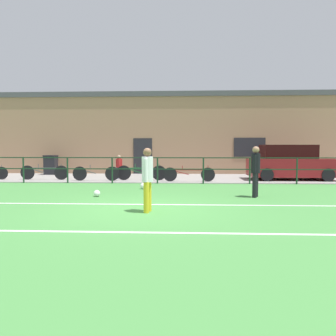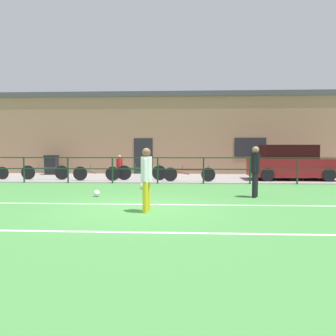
{
  "view_description": "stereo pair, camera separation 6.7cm",
  "coord_description": "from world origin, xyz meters",
  "px_view_note": "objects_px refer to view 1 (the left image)",
  "views": [
    {
      "loc": [
        1.16,
        -8.53,
        1.62
      ],
      "look_at": [
        0.54,
        4.4,
        0.78
      ],
      "focal_mm": 35.74,
      "sensor_mm": 36.0,
      "label": 1
    },
    {
      "loc": [
        1.23,
        -8.52,
        1.62
      ],
      "look_at": [
        0.54,
        4.4,
        0.78
      ],
      "focal_mm": 35.74,
      "sensor_mm": 36.0,
      "label": 2
    }
  ],
  "objects_px": {
    "player_goalkeeper": "(256,168)",
    "bicycle_parked_0": "(44,172)",
    "parked_car_red": "(290,163)",
    "soccer_ball_spare": "(97,193)",
    "bicycle_parked_4": "(96,173)",
    "player_striker": "(147,176)",
    "trash_bin_0": "(51,165)",
    "bicycle_parked_2": "(189,174)",
    "soccer_ball_match": "(143,186)",
    "spectator_child": "(119,165)",
    "bicycle_parked_1": "(141,173)"
  },
  "relations": [
    {
      "from": "soccer_ball_match",
      "to": "bicycle_parked_2",
      "type": "distance_m",
      "value": 3.18
    },
    {
      "from": "player_goalkeeper",
      "to": "bicycle_parked_1",
      "type": "xyz_separation_m",
      "value": [
        -4.31,
        5.0,
        -0.54
      ]
    },
    {
      "from": "trash_bin_0",
      "to": "player_striker",
      "type": "bearing_deg",
      "value": -57.57
    },
    {
      "from": "soccer_ball_match",
      "to": "spectator_child",
      "type": "xyz_separation_m",
      "value": [
        -1.66,
        3.78,
        0.57
      ]
    },
    {
      "from": "parked_car_red",
      "to": "trash_bin_0",
      "type": "relative_size",
      "value": 3.68
    },
    {
      "from": "player_goalkeeper",
      "to": "trash_bin_0",
      "type": "xyz_separation_m",
      "value": [
        -9.89,
        7.98,
        -0.35
      ]
    },
    {
      "from": "soccer_ball_spare",
      "to": "trash_bin_0",
      "type": "relative_size",
      "value": 0.19
    },
    {
      "from": "player_goalkeeper",
      "to": "bicycle_parked_2",
      "type": "relative_size",
      "value": 0.68
    },
    {
      "from": "soccer_ball_spare",
      "to": "bicycle_parked_0",
      "type": "bearing_deg",
      "value": 127.34
    },
    {
      "from": "spectator_child",
      "to": "parked_car_red",
      "type": "relative_size",
      "value": 0.29
    },
    {
      "from": "bicycle_parked_4",
      "to": "trash_bin_0",
      "type": "bearing_deg",
      "value": 136.37
    },
    {
      "from": "bicycle_parked_0",
      "to": "trash_bin_0",
      "type": "bearing_deg",
      "value": 106.51
    },
    {
      "from": "bicycle_parked_0",
      "to": "bicycle_parked_4",
      "type": "xyz_separation_m",
      "value": [
        2.61,
        -0.35,
        -0.01
      ]
    },
    {
      "from": "player_goalkeeper",
      "to": "player_striker",
      "type": "bearing_deg",
      "value": -28.6
    },
    {
      "from": "soccer_ball_spare",
      "to": "bicycle_parked_1",
      "type": "relative_size",
      "value": 0.09
    },
    {
      "from": "soccer_ball_spare",
      "to": "spectator_child",
      "type": "distance_m",
      "value": 5.83
    },
    {
      "from": "parked_car_red",
      "to": "bicycle_parked_0",
      "type": "relative_size",
      "value": 1.73
    },
    {
      "from": "player_striker",
      "to": "soccer_ball_match",
      "type": "xyz_separation_m",
      "value": [
        -0.66,
        4.46,
        -0.78
      ]
    },
    {
      "from": "bicycle_parked_2",
      "to": "bicycle_parked_0",
      "type": "bearing_deg",
      "value": 175.92
    },
    {
      "from": "soccer_ball_spare",
      "to": "bicycle_parked_1",
      "type": "height_order",
      "value": "bicycle_parked_1"
    },
    {
      "from": "soccer_ball_spare",
      "to": "bicycle_parked_4",
      "type": "xyz_separation_m",
      "value": [
        -1.31,
        4.78,
        0.26
      ]
    },
    {
      "from": "soccer_ball_spare",
      "to": "bicycle_parked_4",
      "type": "height_order",
      "value": "bicycle_parked_4"
    },
    {
      "from": "bicycle_parked_4",
      "to": "trash_bin_0",
      "type": "height_order",
      "value": "trash_bin_0"
    },
    {
      "from": "bicycle_parked_1",
      "to": "trash_bin_0",
      "type": "height_order",
      "value": "trash_bin_0"
    },
    {
      "from": "soccer_ball_spare",
      "to": "trash_bin_0",
      "type": "distance_m",
      "value": 9.43
    },
    {
      "from": "player_goalkeeper",
      "to": "bicycle_parked_0",
      "type": "xyz_separation_m",
      "value": [
        -9.0,
        5.0,
        -0.55
      ]
    },
    {
      "from": "bicycle_parked_2",
      "to": "bicycle_parked_1",
      "type": "bearing_deg",
      "value": 167.58
    },
    {
      "from": "player_goalkeeper",
      "to": "bicycle_parked_2",
      "type": "height_order",
      "value": "player_goalkeeper"
    },
    {
      "from": "soccer_ball_match",
      "to": "soccer_ball_spare",
      "type": "relative_size",
      "value": 1.11
    },
    {
      "from": "parked_car_red",
      "to": "trash_bin_0",
      "type": "xyz_separation_m",
      "value": [
        -12.75,
        2.33,
        -0.24
      ]
    },
    {
      "from": "soccer_ball_match",
      "to": "bicycle_parked_0",
      "type": "height_order",
      "value": "bicycle_parked_0"
    },
    {
      "from": "soccer_ball_match",
      "to": "trash_bin_0",
      "type": "distance_m",
      "value": 8.61
    },
    {
      "from": "player_striker",
      "to": "bicycle_parked_0",
      "type": "height_order",
      "value": "player_striker"
    },
    {
      "from": "spectator_child",
      "to": "bicycle_parked_2",
      "type": "relative_size",
      "value": 0.5
    },
    {
      "from": "bicycle_parked_1",
      "to": "bicycle_parked_2",
      "type": "height_order",
      "value": "bicycle_parked_1"
    },
    {
      "from": "soccer_ball_match",
      "to": "bicycle_parked_0",
      "type": "relative_size",
      "value": 0.1
    },
    {
      "from": "player_goalkeeper",
      "to": "soccer_ball_spare",
      "type": "distance_m",
      "value": 5.16
    },
    {
      "from": "player_goalkeeper",
      "to": "parked_car_red",
      "type": "distance_m",
      "value": 6.33
    },
    {
      "from": "parked_car_red",
      "to": "bicycle_parked_2",
      "type": "bearing_deg",
      "value": -166.94
    },
    {
      "from": "spectator_child",
      "to": "bicycle_parked_2",
      "type": "bearing_deg",
      "value": 161.91
    },
    {
      "from": "spectator_child",
      "to": "bicycle_parked_0",
      "type": "bearing_deg",
      "value": 10.87
    },
    {
      "from": "player_goalkeeper",
      "to": "spectator_child",
      "type": "relative_size",
      "value": 1.38
    },
    {
      "from": "soccer_ball_match",
      "to": "bicycle_parked_4",
      "type": "height_order",
      "value": "bicycle_parked_4"
    },
    {
      "from": "player_goalkeeper",
      "to": "bicycle_parked_0",
      "type": "relative_size",
      "value": 0.69
    },
    {
      "from": "bicycle_parked_4",
      "to": "bicycle_parked_0",
      "type": "bearing_deg",
      "value": 172.3
    },
    {
      "from": "player_goalkeeper",
      "to": "parked_car_red",
      "type": "xyz_separation_m",
      "value": [
        2.86,
        5.65,
        -0.11
      ]
    },
    {
      "from": "player_goalkeeper",
      "to": "player_striker",
      "type": "relative_size",
      "value": 1.03
    },
    {
      "from": "player_goalkeeper",
      "to": "parked_car_red",
      "type": "height_order",
      "value": "parked_car_red"
    },
    {
      "from": "bicycle_parked_0",
      "to": "trash_bin_0",
      "type": "distance_m",
      "value": 3.11
    },
    {
      "from": "player_goalkeeper",
      "to": "trash_bin_0",
      "type": "distance_m",
      "value": 12.71
    }
  ]
}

